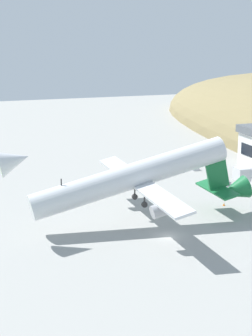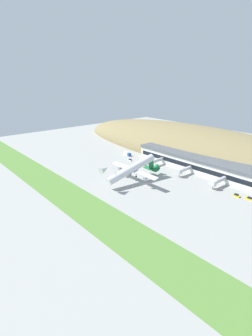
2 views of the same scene
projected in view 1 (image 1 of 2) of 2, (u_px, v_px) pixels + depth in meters
name	position (u px, v px, depth m)	size (l,w,h in m)	color
ground_plane	(168.00, 237.00, 98.30)	(406.10, 406.10, 0.00)	#9E9E99
cargo_airplane	(135.00, 178.00, 102.97)	(40.35, 48.80, 15.13)	silver
service_car_0	(193.00, 167.00, 145.63)	(3.71, 1.96, 1.51)	silver
service_car_2	(224.00, 181.00, 131.82)	(3.72, 1.86, 1.65)	#999EA3
fuel_truck	(199.00, 152.00, 159.45)	(6.94, 2.76, 2.94)	#264C99
traffic_cone_0	(224.00, 204.00, 115.71)	(0.52, 0.52, 0.58)	orange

